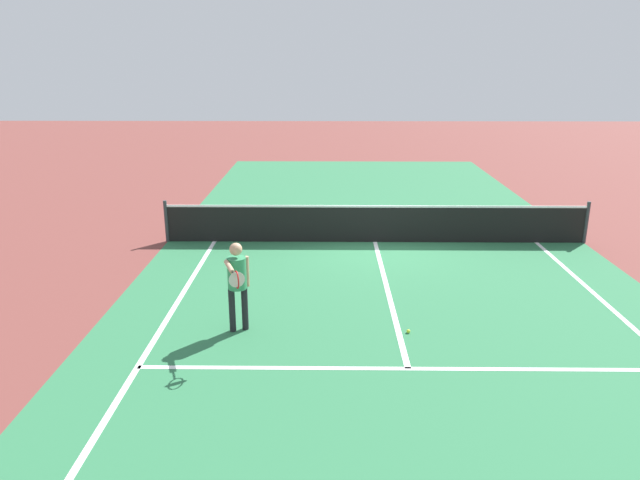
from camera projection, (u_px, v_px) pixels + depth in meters
ground_plane at (375, 242)px, 14.98m from camera, size 60.00×60.00×0.00m
court_surface_inbounds at (375, 242)px, 14.98m from camera, size 10.62×24.40×0.00m
line_sideline_left at (146, 353)px, 9.35m from camera, size 0.10×11.89×0.01m
line_service_near at (408, 369)px, 8.87m from camera, size 8.22×0.10×0.01m
line_center_service at (387, 289)px, 11.92m from camera, size 0.10×6.40×0.01m
net at (376, 223)px, 14.83m from camera, size 10.72×0.09×1.07m
player_near at (237, 278)px, 9.82m from camera, size 0.45×1.18×1.58m
tennis_ball_mid_court at (408, 331)px, 10.01m from camera, size 0.07×0.07×0.07m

